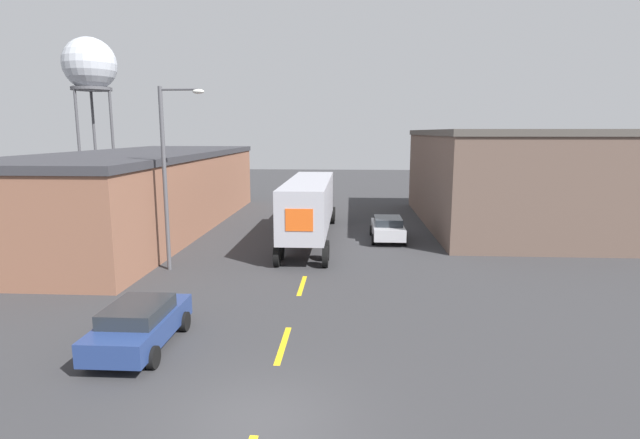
% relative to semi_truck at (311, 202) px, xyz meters
% --- Properties ---
extents(ground_plane, '(160.00, 160.00, 0.00)m').
position_rel_semi_truck_xyz_m(ground_plane, '(0.38, -20.44, -2.39)').
color(ground_plane, '#333335').
extents(road_centerline, '(0.20, 15.48, 0.01)m').
position_rel_semi_truck_xyz_m(road_centerline, '(0.38, -16.13, -2.38)').
color(road_centerline, gold).
rests_on(road_centerline, ground_plane).
extents(warehouse_left, '(9.70, 28.47, 5.40)m').
position_rel_semi_truck_xyz_m(warehouse_left, '(-11.98, 2.44, 0.31)').
color(warehouse_left, brown).
rests_on(warehouse_left, ground_plane).
extents(warehouse_right, '(13.51, 19.99, 6.89)m').
position_rel_semi_truck_xyz_m(warehouse_right, '(14.64, 5.97, 1.06)').
color(warehouse_right, brown).
rests_on(warehouse_right, ground_plane).
extents(semi_truck, '(2.80, 15.32, 3.92)m').
position_rel_semi_truck_xyz_m(semi_truck, '(0.00, 0.00, 0.00)').
color(semi_truck, black).
rests_on(semi_truck, ground_plane).
extents(parked_car_right_far, '(2.10, 4.47, 1.48)m').
position_rel_semi_truck_xyz_m(parked_car_right_far, '(4.85, -0.10, -1.60)').
color(parked_car_right_far, '#B2B2B7').
rests_on(parked_car_right_far, ground_plane).
extents(parked_car_left_near, '(2.10, 4.47, 1.48)m').
position_rel_semi_truck_xyz_m(parked_car_left_near, '(-4.09, -16.58, -1.60)').
color(parked_car_left_near, navy).
rests_on(parked_car_left_near, ground_plane).
extents(water_tower, '(5.26, 5.26, 16.13)m').
position_rel_semi_truck_xyz_m(water_tower, '(-23.96, 19.70, 10.90)').
color(water_tower, '#47474C').
rests_on(water_tower, ground_plane).
extents(street_lamp, '(2.20, 0.32, 8.84)m').
position_rel_semi_truck_xyz_m(street_lamp, '(-6.24, -7.59, 2.66)').
color(street_lamp, '#4C4C51').
rests_on(street_lamp, ground_plane).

